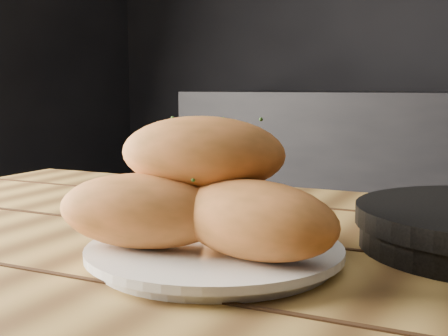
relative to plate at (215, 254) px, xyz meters
The scene contains 2 objects.
plate is the anchor object (origin of this frame).
bread_rolls 0.06m from the plate, 149.04° to the right, with size 0.28×0.23×0.12m.
Camera 1 is at (-0.43, -0.26, 0.92)m, focal length 50.00 mm.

